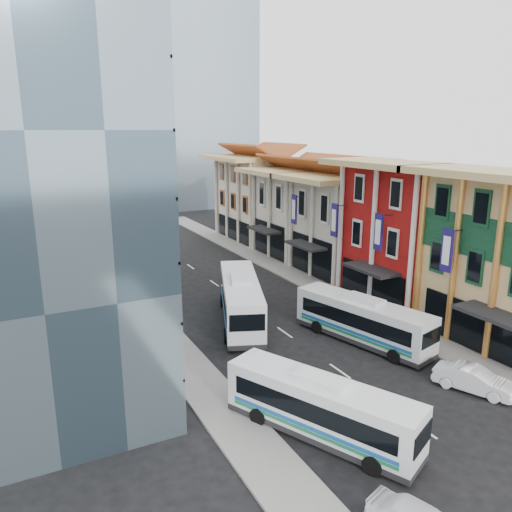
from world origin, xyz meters
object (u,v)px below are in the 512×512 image
office_tower (13,130)px  bus_left_far (241,299)px  bus_left_near (321,406)px  sedan_right (474,379)px  bus_right (363,319)px

office_tower → bus_left_far: bearing=-1.7°
office_tower → bus_left_near: office_tower is taller
sedan_right → bus_left_far: bearing=89.7°
bus_right → sedan_right: bus_right is taller
bus_right → bus_left_near: bearing=-153.0°
bus_left_near → bus_left_far: bus_left_far is taller
bus_left_far → bus_right: size_ratio=1.12×
office_tower → bus_left_far: office_tower is taller
bus_left_near → sedan_right: size_ratio=2.28×
office_tower → sedan_right: (22.50, -16.61, -14.26)m
sedan_right → bus_left_near: bearing=152.4°
bus_left_far → sedan_right: bus_left_far is taller
bus_left_near → office_tower: bearing=100.9°
bus_left_far → sedan_right: (7.50, -16.16, -1.19)m
office_tower → bus_right: size_ratio=2.78×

